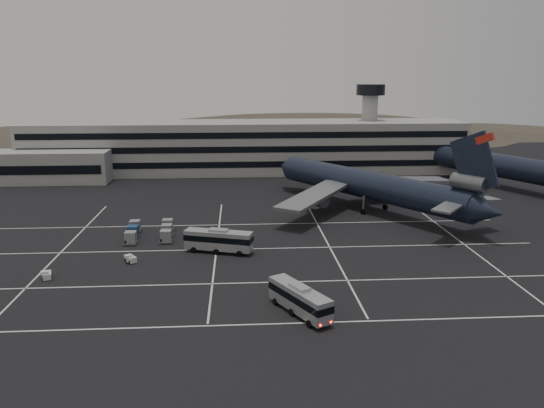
{
  "coord_description": "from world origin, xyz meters",
  "views": [
    {
      "loc": [
        -2.34,
        -75.53,
        26.91
      ],
      "look_at": [
        3.36,
        13.09,
        5.0
      ],
      "focal_mm": 35.0,
      "sensor_mm": 36.0,
      "label": 1
    }
  ],
  "objects": [
    {
      "name": "tug_b",
      "position": [
        -18.27,
        -1.0,
        0.56
      ],
      "size": [
        2.07,
        2.27,
        1.26
      ],
      "rotation": [
        0.0,
        0.0,
        0.6
      ],
      "color": "silver",
      "rests_on": "ground"
    },
    {
      "name": "uld_cluster",
      "position": [
        -17.42,
        11.32,
        1.02
      ],
      "size": [
        8.5,
        9.83,
        2.08
      ],
      "rotation": [
        0.0,
        0.0,
        0.08
      ],
      "color": "#2D2D30",
      "rests_on": "ground"
    },
    {
      "name": "trijet_far",
      "position": [
        60.41,
        48.36,
        5.43
      ],
      "size": [
        32.29,
        54.04,
        18.08
      ],
      "rotation": [
        0.0,
        0.0,
        0.45
      ],
      "color": "black",
      "rests_on": "ground"
    },
    {
      "name": "bus_near",
      "position": [
        4.42,
        -19.58,
        1.9
      ],
      "size": [
        6.72,
        9.71,
        3.47
      ],
      "rotation": [
        0.0,
        0.0,
        0.5
      ],
      "color": "#97999F",
      "rests_on": "ground"
    },
    {
      "name": "hills",
      "position": [
        17.99,
        170.0,
        -12.07
      ],
      "size": [
        352.0,
        180.0,
        44.0
      ],
      "color": "#38332B",
      "rests_on": "ground"
    },
    {
      "name": "lane_markings",
      "position": [
        0.95,
        0.72,
        0.01
      ],
      "size": [
        90.0,
        55.62,
        0.01
      ],
      "color": "silver",
      "rests_on": "ground"
    },
    {
      "name": "tug_a",
      "position": [
        -28.29,
        -6.82,
        0.55
      ],
      "size": [
        1.71,
        2.18,
        1.24
      ],
      "rotation": [
        0.0,
        0.0,
        0.32
      ],
      "color": "silver",
      "rests_on": "ground"
    },
    {
      "name": "trijet_main",
      "position": [
        23.86,
        26.7,
        5.25
      ],
      "size": [
        40.75,
        50.95,
        18.08
      ],
      "rotation": [
        0.0,
        0.0,
        0.58
      ],
      "color": "black",
      "rests_on": "ground"
    },
    {
      "name": "terminal",
      "position": [
        -2.95,
        71.14,
        6.93
      ],
      "size": [
        125.0,
        26.0,
        24.0
      ],
      "color": "gray",
      "rests_on": "ground"
    },
    {
      "name": "bus_far",
      "position": [
        -5.56,
        2.67,
        2.05
      ],
      "size": [
        10.86,
        5.54,
        3.74
      ],
      "rotation": [
        0.0,
        0.0,
        1.26
      ],
      "color": "#97999F",
      "rests_on": "ground"
    },
    {
      "name": "ground",
      "position": [
        0.0,
        0.0,
        0.0
      ],
      "size": [
        260.0,
        260.0,
        0.0
      ],
      "primitive_type": "plane",
      "color": "black",
      "rests_on": "ground"
    }
  ]
}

